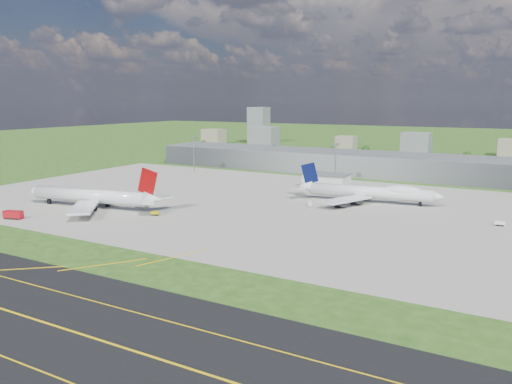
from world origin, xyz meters
The scene contains 22 objects.
ground centered at (0.00, 150.00, 0.00)m, with size 1400.00×1400.00×0.00m, color #294A17.
apron centered at (10.00, 40.00, 0.04)m, with size 360.00×190.00×0.08m, color gray.
terminal centered at (0.00, 165.00, 7.50)m, with size 300.00×42.00×15.00m, color gray.
ops_building centered at (10.00, 100.00, 4.00)m, with size 26.00×16.00×8.00m, color silver.
mast_west centered at (-100.00, 115.00, 17.71)m, with size 3.50×2.00×25.90m.
mast_center centered at (10.00, 115.00, 17.71)m, with size 3.50×2.00×25.90m.
airliner_red_twin centered at (-68.16, -11.48, 5.76)m, with size 78.74×60.81×21.64m.
airliner_blue_quad centered at (46.44, 67.98, 5.48)m, with size 75.51×58.87×19.72m.
fire_truck centered at (-82.70, -45.72, 1.86)m, with size 9.03×5.66×3.74m.
tug_yellow centered at (-31.73, -9.33, 0.97)m, with size 4.37×3.53×1.88m.
van_white_near centered at (22.95, 44.06, 1.24)m, with size 3.87×5.20×2.44m.
van_white_far centered at (108.92, 46.47, 1.09)m, with size 4.16×2.27×2.13m.
bldg_far_w centered at (-220.00, 320.00, 9.00)m, with size 24.00×20.00×18.00m, color gray.
bldg_w centered at (-140.00, 300.00, 12.00)m, with size 28.00×22.00×24.00m, color slate.
bldg_cw centered at (-60.00, 340.00, 7.00)m, with size 20.00×18.00×14.00m, color gray.
bldg_c centered at (20.00, 310.00, 11.00)m, with size 26.00×20.00×22.00m, color slate.
bldg_ce centered at (100.00, 350.00, 8.00)m, with size 22.00×24.00×16.00m, color gray.
bldg_tall_w centered at (-180.00, 360.00, 22.00)m, with size 22.00×20.00×44.00m, color slate.
tree_far_w centered at (-200.00, 270.00, 5.18)m, with size 7.20×7.20×8.80m.
tree_w centered at (-110.00, 265.00, 4.86)m, with size 6.75×6.75×8.25m.
tree_c centered at (-20.00, 280.00, 5.84)m, with size 8.10×8.10×9.90m.
tree_e centered at (70.00, 275.00, 5.51)m, with size 7.65×7.65×9.35m.
Camera 1 is at (118.39, -183.09, 52.65)m, focal length 35.00 mm.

